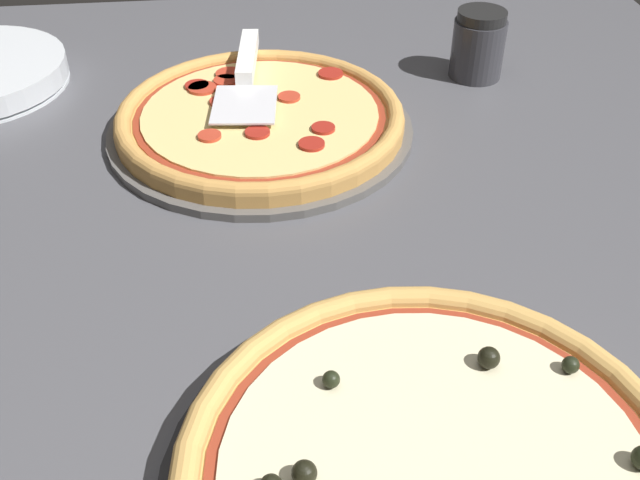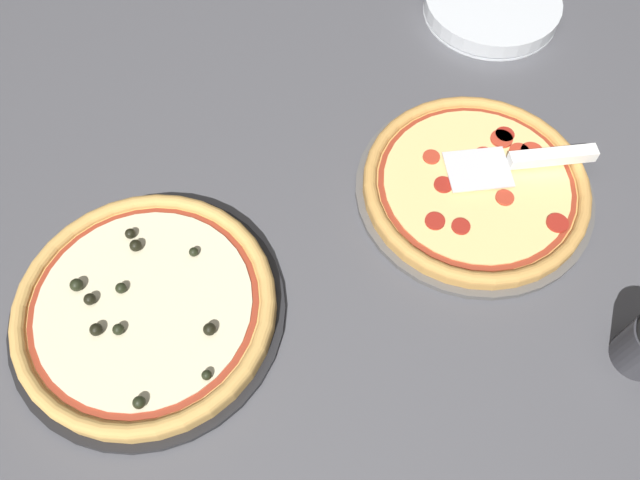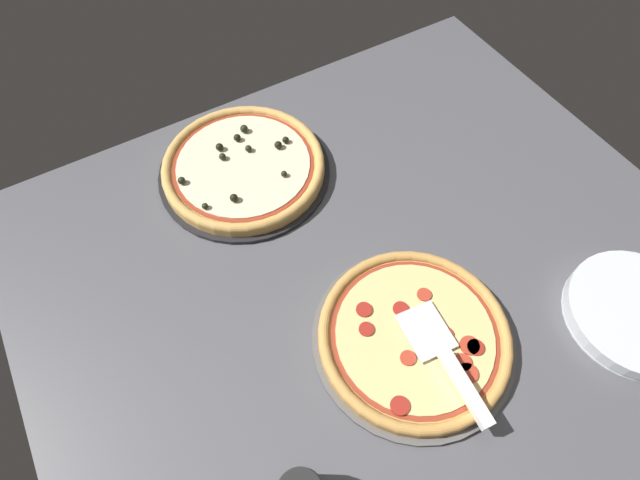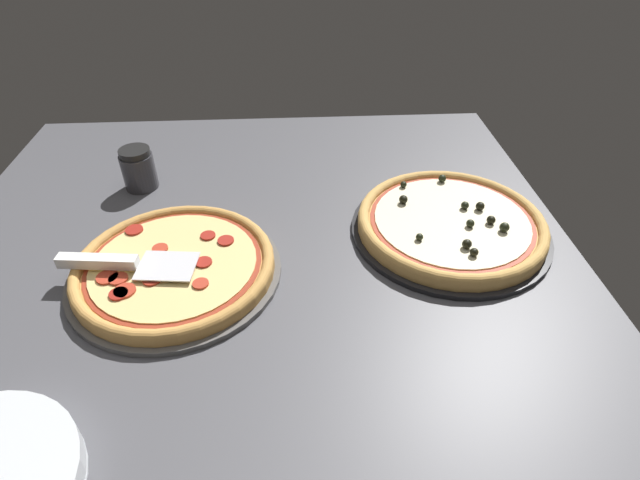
% 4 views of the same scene
% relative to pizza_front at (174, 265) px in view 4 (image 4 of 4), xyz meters
% --- Properties ---
extents(ground_plane, '(1.36, 1.23, 0.04)m').
position_rel_pizza_front_xyz_m(ground_plane, '(0.02, 0.14, -0.04)').
color(ground_plane, '#4C4C51').
extents(pizza_pan_front, '(0.38, 0.38, 0.01)m').
position_rel_pizza_front_xyz_m(pizza_pan_front, '(-0.00, 0.00, -0.02)').
color(pizza_pan_front, '#565451').
rests_on(pizza_pan_front, ground_plane).
extents(pizza_front, '(0.35, 0.35, 0.03)m').
position_rel_pizza_front_xyz_m(pizza_front, '(0.00, 0.00, 0.00)').
color(pizza_front, '#C68E47').
rests_on(pizza_front, pizza_pan_front).
extents(pizza_pan_back, '(0.39, 0.39, 0.01)m').
position_rel_pizza_front_xyz_m(pizza_pan_back, '(-0.09, 0.52, -0.02)').
color(pizza_pan_back, black).
rests_on(pizza_pan_back, ground_plane).
extents(pizza_back, '(0.37, 0.37, 0.04)m').
position_rel_pizza_front_xyz_m(pizza_back, '(-0.09, 0.52, 0.00)').
color(pizza_back, tan).
rests_on(pizza_back, pizza_pan_back).
extents(serving_spatula, '(0.09, 0.24, 0.02)m').
position_rel_pizza_front_xyz_m(serving_spatula, '(0.01, -0.10, 0.02)').
color(serving_spatula, silver).
rests_on(serving_spatula, pizza_front).
extents(parmesan_shaker, '(0.07, 0.07, 0.09)m').
position_rel_pizza_front_xyz_m(parmesan_shaker, '(-0.31, -0.13, 0.02)').
color(parmesan_shaker, '#333338').
rests_on(parmesan_shaker, ground_plane).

